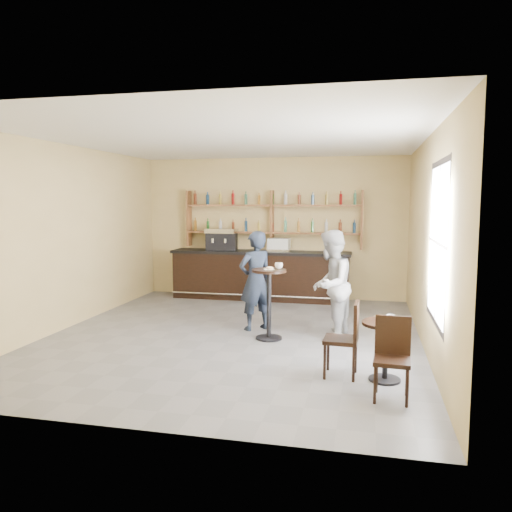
% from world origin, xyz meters
% --- Properties ---
extents(floor, '(7.00, 7.00, 0.00)m').
position_xyz_m(floor, '(0.00, 0.00, 0.00)').
color(floor, slate).
rests_on(floor, ground).
extents(ceiling, '(7.00, 7.00, 0.00)m').
position_xyz_m(ceiling, '(0.00, 0.00, 3.20)').
color(ceiling, white).
rests_on(ceiling, wall_back).
extents(wall_back, '(7.00, 0.00, 7.00)m').
position_xyz_m(wall_back, '(0.00, 3.50, 1.60)').
color(wall_back, tan).
rests_on(wall_back, floor).
extents(wall_front, '(7.00, 0.00, 7.00)m').
position_xyz_m(wall_front, '(0.00, -3.50, 1.60)').
color(wall_front, tan).
rests_on(wall_front, floor).
extents(wall_left, '(0.00, 7.00, 7.00)m').
position_xyz_m(wall_left, '(-3.00, 0.00, 1.60)').
color(wall_left, tan).
rests_on(wall_left, floor).
extents(wall_right, '(0.00, 7.00, 7.00)m').
position_xyz_m(wall_right, '(3.00, 0.00, 1.60)').
color(wall_right, tan).
rests_on(wall_right, floor).
extents(window_pane, '(0.00, 2.00, 2.00)m').
position_xyz_m(window_pane, '(2.99, -1.20, 1.70)').
color(window_pane, white).
rests_on(window_pane, wall_right).
extents(window_frame, '(0.04, 1.70, 2.10)m').
position_xyz_m(window_frame, '(2.99, -1.20, 1.70)').
color(window_frame, black).
rests_on(window_frame, wall_right).
extents(shelf_unit, '(4.00, 0.26, 1.40)m').
position_xyz_m(shelf_unit, '(0.00, 3.37, 1.81)').
color(shelf_unit, brown).
rests_on(shelf_unit, wall_back).
extents(liquor_bottles, '(3.68, 0.10, 1.00)m').
position_xyz_m(liquor_bottles, '(0.00, 3.37, 1.98)').
color(liquor_bottles, '#8C5919').
rests_on(liquor_bottles, shelf_unit).
extents(bar_counter, '(4.05, 0.79, 1.10)m').
position_xyz_m(bar_counter, '(-0.23, 3.15, 0.55)').
color(bar_counter, black).
rests_on(bar_counter, floor).
extents(espresso_machine, '(0.74, 0.54, 0.49)m').
position_xyz_m(espresso_machine, '(-1.13, 3.15, 1.34)').
color(espresso_machine, black).
rests_on(espresso_machine, bar_counter).
extents(pastry_case, '(0.54, 0.46, 0.29)m').
position_xyz_m(pastry_case, '(0.20, 3.15, 1.24)').
color(pastry_case, silver).
rests_on(pastry_case, bar_counter).
extents(pedestal_table, '(0.67, 0.67, 1.14)m').
position_xyz_m(pedestal_table, '(0.61, -0.06, 0.57)').
color(pedestal_table, black).
rests_on(pedestal_table, floor).
extents(napkin, '(0.21, 0.21, 0.00)m').
position_xyz_m(napkin, '(0.61, -0.06, 1.14)').
color(napkin, white).
rests_on(napkin, pedestal_table).
extents(donut, '(0.11, 0.11, 0.04)m').
position_xyz_m(donut, '(0.62, -0.07, 1.16)').
color(donut, '#BD8245').
rests_on(donut, napkin).
extents(cup_pedestal, '(0.15, 0.15, 0.10)m').
position_xyz_m(cup_pedestal, '(0.75, 0.04, 1.19)').
color(cup_pedestal, white).
rests_on(cup_pedestal, pedestal_table).
extents(man_main, '(0.74, 0.72, 1.72)m').
position_xyz_m(man_main, '(0.26, 0.48, 0.86)').
color(man_main, black).
rests_on(man_main, floor).
extents(cafe_table, '(0.64, 0.64, 0.75)m').
position_xyz_m(cafe_table, '(2.38, -1.59, 0.37)').
color(cafe_table, black).
rests_on(cafe_table, floor).
extents(cup_cafe, '(0.13, 0.13, 0.09)m').
position_xyz_m(cup_cafe, '(2.43, -1.59, 0.79)').
color(cup_cafe, white).
rests_on(cup_cafe, cafe_table).
extents(chair_west, '(0.44, 0.44, 0.97)m').
position_xyz_m(chair_west, '(1.83, -1.54, 0.48)').
color(chair_west, black).
rests_on(chair_west, floor).
extents(chair_south, '(0.43, 0.43, 0.93)m').
position_xyz_m(chair_south, '(2.43, -2.19, 0.46)').
color(chair_south, black).
rests_on(chair_south, floor).
extents(patron_second, '(0.84, 0.98, 1.77)m').
position_xyz_m(patron_second, '(1.57, 0.19, 0.88)').
color(patron_second, gray).
rests_on(patron_second, floor).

